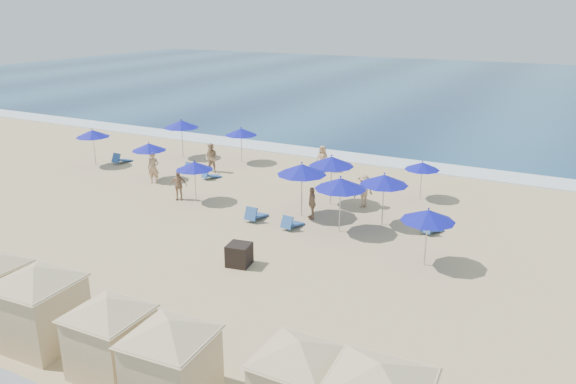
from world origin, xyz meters
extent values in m
plane|color=tan|center=(0.00, 0.00, 0.00)|extent=(160.00, 160.00, 0.00)
cube|color=navy|center=(0.00, 55.00, 0.03)|extent=(160.00, 80.00, 0.06)
cube|color=white|center=(0.00, 15.50, 0.04)|extent=(160.00, 2.50, 0.08)
cube|color=black|center=(1.98, -2.15, 0.44)|extent=(1.01, 1.01, 0.88)
cube|color=#CFB88E|center=(-0.29, -9.53, 1.02)|extent=(2.15, 2.15, 2.05)
cube|color=tan|center=(-0.29, -9.53, 2.05)|extent=(2.25, 2.25, 0.08)
pyramid|color=tan|center=(-0.29, -9.53, 2.56)|extent=(4.48, 4.48, 0.51)
cube|color=#CFB88E|center=(2.61, -9.60, 0.92)|extent=(1.88, 1.88, 1.85)
cube|color=tan|center=(2.61, -9.60, 1.85)|extent=(1.98, 1.98, 0.07)
pyramid|color=tan|center=(2.61, -9.60, 2.31)|extent=(4.05, 4.05, 0.46)
cube|color=#CFB88E|center=(4.87, -9.78, 0.95)|extent=(2.02, 2.02, 1.90)
cube|color=tan|center=(4.87, -9.78, 1.90)|extent=(2.12, 2.12, 0.08)
pyramid|color=tan|center=(4.87, -9.78, 2.38)|extent=(4.16, 4.16, 0.48)
cube|color=tan|center=(8.09, -9.01, 1.85)|extent=(1.96, 1.96, 0.07)
pyramid|color=tan|center=(8.09, -9.01, 2.32)|extent=(4.06, 4.06, 0.46)
pyramid|color=tan|center=(10.18, -9.38, 2.62)|extent=(4.58, 4.58, 0.52)
cylinder|color=#A5A8AD|center=(-14.25, 6.02, 0.96)|extent=(0.05, 0.05, 1.92)
cone|color=#0E1099|center=(-14.25, 6.02, 2.10)|extent=(2.13, 2.13, 0.46)
sphere|color=#0E1099|center=(-14.25, 6.02, 2.38)|extent=(0.08, 0.08, 0.08)
cylinder|color=#A5A8AD|center=(-8.94, 5.25, 0.91)|extent=(0.05, 0.05, 1.82)
cone|color=#0E1099|center=(-8.94, 5.25, 1.99)|extent=(2.01, 2.01, 0.43)
sphere|color=#0E1099|center=(-8.94, 5.25, 2.25)|extent=(0.08, 0.08, 0.08)
cylinder|color=#A5A8AD|center=(-10.53, 10.31, 1.05)|extent=(0.06, 0.06, 2.11)
cone|color=#0E1099|center=(-10.53, 10.31, 2.30)|extent=(2.33, 2.33, 0.50)
sphere|color=#0E1099|center=(-10.53, 10.31, 2.61)|extent=(0.09, 0.09, 0.09)
cylinder|color=#A5A8AD|center=(-4.20, 3.31, 0.89)|extent=(0.05, 0.05, 1.78)
cone|color=#0E1099|center=(-4.20, 3.31, 1.94)|extent=(1.96, 1.96, 0.42)
sphere|color=#0E1099|center=(-4.20, 3.31, 2.20)|extent=(0.07, 0.07, 0.07)
cylinder|color=#A5A8AD|center=(-6.26, 11.03, 0.95)|extent=(0.05, 0.05, 1.89)
cone|color=#0E1099|center=(-6.26, 11.03, 2.07)|extent=(2.09, 2.09, 0.45)
sphere|color=#0E1099|center=(-6.26, 11.03, 2.34)|extent=(0.08, 0.08, 0.08)
cylinder|color=#A5A8AD|center=(1.69, 3.93, 1.09)|extent=(0.06, 0.06, 2.18)
cone|color=#0E1099|center=(1.69, 3.93, 2.38)|extent=(2.41, 2.41, 0.52)
sphere|color=#0E1099|center=(1.69, 3.93, 2.69)|extent=(0.09, 0.09, 0.09)
cylinder|color=#A5A8AD|center=(2.24, 6.20, 1.05)|extent=(0.06, 0.06, 2.11)
cone|color=#0E1099|center=(2.24, 6.20, 2.30)|extent=(2.33, 2.33, 0.50)
sphere|color=#0E1099|center=(2.24, 6.20, 2.61)|extent=(0.09, 0.09, 0.09)
cylinder|color=#A5A8AD|center=(4.12, 2.91, 1.05)|extent=(0.06, 0.06, 2.10)
cone|color=#0E1099|center=(4.12, 2.91, 2.30)|extent=(2.33, 2.33, 0.50)
sphere|color=#0E1099|center=(4.12, 2.91, 2.60)|extent=(0.09, 0.09, 0.09)
cylinder|color=#A5A8AD|center=(6.12, 9.22, 0.83)|extent=(0.04, 0.04, 1.66)
cone|color=#0E1099|center=(6.12, 9.22, 1.82)|extent=(1.84, 1.84, 0.39)
sphere|color=#0E1099|center=(6.12, 9.22, 2.06)|extent=(0.07, 0.07, 0.07)
cylinder|color=#A5A8AD|center=(5.56, 4.65, 1.01)|extent=(0.05, 0.05, 2.03)
cone|color=#0E1099|center=(5.56, 4.65, 2.21)|extent=(2.24, 2.24, 0.48)
sphere|color=#0E1099|center=(5.56, 4.65, 2.51)|extent=(0.09, 0.09, 0.09)
cylinder|color=#A5A8AD|center=(8.47, 1.26, 0.96)|extent=(0.05, 0.05, 1.92)
cone|color=#0E1099|center=(8.47, 1.26, 2.10)|extent=(2.12, 2.12, 0.45)
sphere|color=#0E1099|center=(8.47, 1.26, 2.38)|extent=(0.08, 0.08, 0.08)
cube|color=#275091|center=(-13.18, 7.33, 0.17)|extent=(0.67, 1.31, 0.35)
cube|color=#275091|center=(-13.21, 6.80, 0.43)|extent=(0.62, 0.38, 0.62)
cube|color=#275091|center=(-7.84, 7.93, 0.15)|extent=(0.67, 1.19, 0.31)
cube|color=#275091|center=(-7.89, 7.45, 0.38)|extent=(0.57, 0.37, 0.55)
cube|color=#275091|center=(-5.90, 7.16, 0.15)|extent=(0.91, 1.23, 0.31)
cube|color=#275091|center=(-6.08, 6.72, 0.37)|extent=(0.60, 0.48, 0.54)
cube|color=#275091|center=(-0.03, 2.57, 0.17)|extent=(0.62, 1.30, 0.35)
cube|color=#275091|center=(-0.04, 2.03, 0.43)|extent=(0.61, 0.36, 0.63)
cube|color=#275091|center=(2.01, 2.42, 0.16)|extent=(0.70, 1.26, 0.33)
cube|color=#275091|center=(1.96, 1.92, 0.40)|extent=(0.60, 0.39, 0.58)
cube|color=#275091|center=(7.92, 4.80, 0.14)|extent=(0.89, 1.18, 0.29)
cube|color=#275091|center=(7.75, 4.39, 0.36)|extent=(0.58, 0.47, 0.52)
imported|color=tan|center=(-8.29, 4.77, 0.92)|extent=(0.78, 0.65, 1.84)
imported|color=tan|center=(-6.65, 8.21, 0.91)|extent=(0.93, 0.75, 1.82)
imported|color=tan|center=(2.29, 3.85, 0.79)|extent=(0.83, 0.99, 1.58)
imported|color=tan|center=(3.88, 6.60, 0.85)|extent=(1.15, 1.27, 1.71)
imported|color=tan|center=(-0.70, 11.64, 0.82)|extent=(0.82, 0.54, 1.64)
imported|color=tan|center=(-5.18, 3.10, 0.78)|extent=(0.99, 0.78, 1.56)
camera|label=1|loc=(13.15, -19.13, 9.68)|focal=35.00mm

